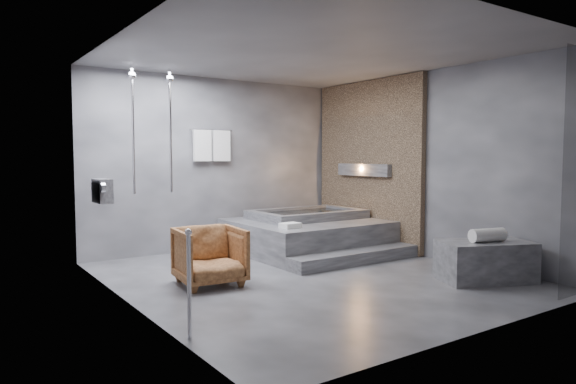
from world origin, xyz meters
TOP-DOWN VIEW (x-y plane):
  - room at (0.40, 0.24)m, footprint 5.00×5.04m
  - tub_deck at (1.05, 1.45)m, footprint 2.20×2.00m
  - tub_step at (1.05, 0.27)m, footprint 2.20×0.36m
  - concrete_bench at (1.65, -1.40)m, footprint 1.24×0.99m
  - driftwood_chair at (-1.21, 0.35)m, footprint 0.82×0.84m
  - rolled_towel at (1.64, -1.44)m, footprint 0.48×0.28m
  - deck_towel at (0.31, 0.86)m, footprint 0.29×0.23m

SIDE VIEW (x-z plane):
  - tub_step at x=1.05m, z-range 0.00..0.18m
  - concrete_bench at x=1.65m, z-range 0.00..0.49m
  - tub_deck at x=1.05m, z-range 0.00..0.50m
  - driftwood_chair at x=-1.21m, z-range 0.00..0.69m
  - deck_towel at x=0.31m, z-range 0.50..0.57m
  - rolled_towel at x=1.64m, z-range 0.49..0.66m
  - room at x=0.40m, z-range 0.32..3.14m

